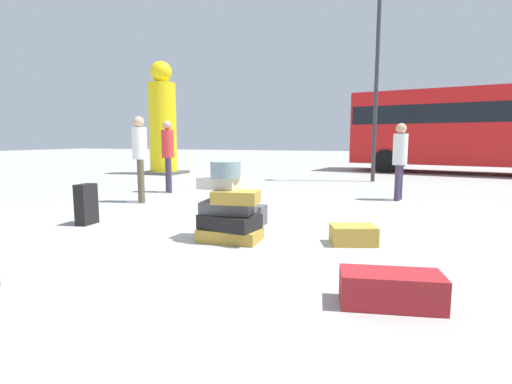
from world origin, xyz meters
TOP-DOWN VIEW (x-y plane):
  - ground_plane at (0.00, 0.00)m, footprint 80.00×80.00m
  - suitcase_tower at (0.42, -0.24)m, footprint 0.85×0.64m
  - suitcase_black_behind_tower at (-2.04, -0.08)m, footprint 0.20×0.34m
  - suitcase_charcoal_foreground_far at (0.21, 0.77)m, footprint 0.72×0.31m
  - suitcase_maroon_foreground_near at (2.44, -1.69)m, footprint 0.84×0.50m
  - suitcase_tan_left_side at (1.96, 0.11)m, footprint 0.64×0.55m
  - person_bearded_onlooker at (-2.88, 3.59)m, footprint 0.30×0.30m
  - person_tourist_with_camera at (-2.56, 2.03)m, footprint 0.30×0.30m
  - person_passerby_in_red at (2.48, 4.15)m, footprint 0.30×0.33m
  - yellow_dummy_statue at (-5.94, 8.13)m, footprint 1.42×1.42m
  - parked_bus at (4.79, 12.20)m, footprint 8.46×3.95m
  - lamp_post at (1.73, 7.93)m, footprint 0.36×0.36m

SIDE VIEW (x-z plane):
  - ground_plane at x=0.00m, z-range 0.00..0.00m
  - suitcase_tan_left_side at x=1.96m, z-range 0.00..0.24m
  - suitcase_maroon_foreground_near at x=2.44m, z-range 0.00..0.27m
  - suitcase_charcoal_foreground_far at x=0.21m, z-range 0.00..0.30m
  - suitcase_black_behind_tower at x=-2.04m, z-range 0.00..0.63m
  - suitcase_tower at x=0.42m, z-range -0.10..0.93m
  - person_passerby_in_red at x=2.48m, z-range 0.15..1.79m
  - person_bearded_onlooker at x=-2.88m, z-range 0.17..1.92m
  - person_tourist_with_camera at x=-2.56m, z-range 0.18..1.95m
  - parked_bus at x=4.79m, z-range 0.26..3.41m
  - yellow_dummy_statue at x=-5.94m, z-range -0.23..3.93m
  - lamp_post at x=1.73m, z-range 0.95..7.40m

